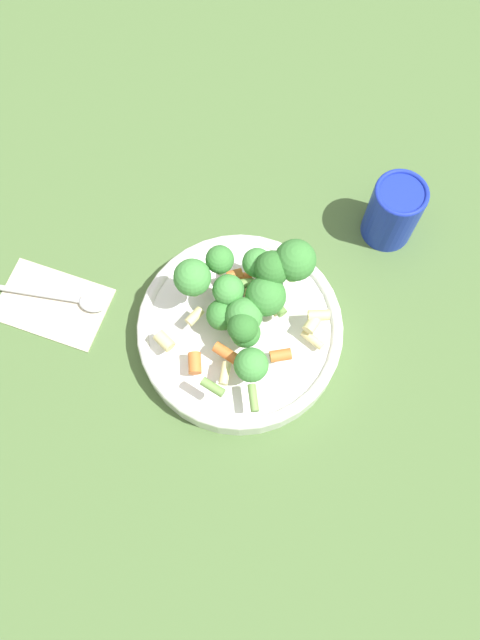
# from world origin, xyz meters

# --- Properties ---
(ground_plane) EXTENTS (3.00, 3.00, 0.00)m
(ground_plane) POSITION_xyz_m (0.00, 0.00, 0.00)
(ground_plane) COLOR #4C6B38
(bowl) EXTENTS (0.24, 0.24, 0.04)m
(bowl) POSITION_xyz_m (0.00, 0.00, 0.02)
(bowl) COLOR white
(bowl) RESTS_ON ground_plane
(pasta_salad) EXTENTS (0.19, 0.17, 0.09)m
(pasta_salad) POSITION_xyz_m (0.02, 0.00, 0.09)
(pasta_salad) COLOR #8CB766
(pasta_salad) RESTS_ON bowl
(cup) EXTENTS (0.07, 0.07, 0.09)m
(cup) POSITION_xyz_m (0.24, -0.03, 0.05)
(cup) COLOR #192DAD
(cup) RESTS_ON ground_plane
(napkin) EXTENTS (0.14, 0.16, 0.01)m
(napkin) POSITION_xyz_m (-0.14, 0.20, 0.00)
(napkin) COLOR beige
(napkin) RESTS_ON ground_plane
(spoon) EXTENTS (0.11, 0.14, 0.01)m
(spoon) POSITION_xyz_m (-0.12, 0.18, 0.01)
(spoon) COLOR silver
(spoon) RESTS_ON napkin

